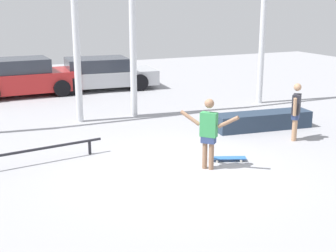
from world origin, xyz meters
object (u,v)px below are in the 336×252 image
(bystander, at_px, (296,109))
(grind_box, at_px, (263,121))
(skateboard, at_px, (228,158))
(grind_rail, at_px, (36,151))
(skateboarder, at_px, (209,130))
(parked_car_silver, at_px, (100,74))
(parked_car_red, at_px, (22,78))

(bystander, bearing_deg, grind_box, -129.03)
(skateboard, height_order, grind_rail, grind_rail)
(skateboarder, xyz_separation_m, grind_rail, (-3.26, 1.82, -0.56))
(skateboarder, height_order, parked_car_silver, skateboarder)
(skateboard, relative_size, grind_rail, 0.26)
(skateboard, distance_m, parked_car_silver, 9.68)
(skateboard, relative_size, grind_box, 0.29)
(grind_box, xyz_separation_m, grind_rail, (-6.22, -0.36, 0.06))
(skateboard, xyz_separation_m, grind_box, (2.29, 1.93, 0.17))
(skateboard, distance_m, parked_car_red, 10.13)
(skateboarder, distance_m, bystander, 3.19)
(parked_car_red, relative_size, bystander, 2.76)
(skateboard, relative_size, bystander, 0.55)
(skateboarder, distance_m, skateboard, 1.06)
(skateboarder, relative_size, parked_car_red, 0.37)
(skateboard, xyz_separation_m, bystander, (2.38, 0.69, 0.74))
(skateboarder, relative_size, grind_rail, 0.50)
(grind_box, xyz_separation_m, parked_car_silver, (-2.38, 7.73, 0.38))
(grind_rail, relative_size, bystander, 2.07)
(grind_box, bearing_deg, skateboarder, -143.56)
(parked_car_silver, bearing_deg, skateboard, -84.52)
(grind_rail, bearing_deg, parked_car_silver, 64.60)
(grind_box, height_order, grind_rail, grind_box)
(grind_box, bearing_deg, grind_rail, -176.66)
(skateboard, bearing_deg, parked_car_silver, 113.42)
(parked_car_silver, bearing_deg, skateboarder, -88.37)
(parked_car_red, bearing_deg, bystander, -59.56)
(grind_box, bearing_deg, bystander, -85.99)
(grind_rail, relative_size, parked_car_silver, 0.68)
(grind_rail, height_order, parked_car_red, parked_car_red)
(parked_car_red, xyz_separation_m, parked_car_silver, (3.04, 0.05, -0.06))
(skateboard, xyz_separation_m, parked_car_silver, (-0.08, 9.66, 0.55))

